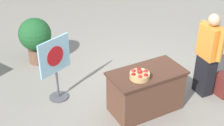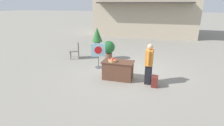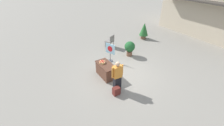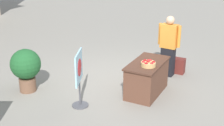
{
  "view_description": "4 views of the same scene",
  "coord_description": "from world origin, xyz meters",
  "px_view_note": "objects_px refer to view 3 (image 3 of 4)",
  "views": [
    {
      "loc": [
        -2.97,
        -4.54,
        3.57
      ],
      "look_at": [
        -0.91,
        -0.72,
        1.05
      ],
      "focal_mm": 50.0,
      "sensor_mm": 36.0,
      "label": 1
    },
    {
      "loc": [
        1.32,
        -7.58,
        3.1
      ],
      "look_at": [
        -0.58,
        -0.85,
        0.68
      ],
      "focal_mm": 28.0,
      "sensor_mm": 36.0,
      "label": 2
    },
    {
      "loc": [
        5.68,
        -4.24,
        5.17
      ],
      "look_at": [
        -0.14,
        -0.58,
        0.86
      ],
      "focal_mm": 24.0,
      "sensor_mm": 36.0,
      "label": 3
    },
    {
      "loc": [
        -6.65,
        -3.21,
        3.35
      ],
      "look_at": [
        -0.77,
        -0.18,
        0.8
      ],
      "focal_mm": 50.0,
      "sensor_mm": 36.0,
      "label": 4
    }
  ],
  "objects_px": {
    "apple_basket": "(102,62)",
    "patio_chair": "(111,40)",
    "potted_plant_far_right": "(144,30)",
    "backpack": "(116,91)",
    "person_visitor": "(117,76)",
    "potted_plant_near_right": "(130,47)",
    "poster_board": "(110,52)",
    "display_table": "(106,70)"
  },
  "relations": [
    {
      "from": "patio_chair",
      "to": "potted_plant_near_right",
      "type": "relative_size",
      "value": 0.94
    },
    {
      "from": "potted_plant_far_right",
      "to": "poster_board",
      "type": "bearing_deg",
      "value": -68.9
    },
    {
      "from": "display_table",
      "to": "poster_board",
      "type": "distance_m",
      "value": 1.67
    },
    {
      "from": "apple_basket",
      "to": "person_visitor",
      "type": "xyz_separation_m",
      "value": [
        1.49,
        0.0,
        -0.01
      ]
    },
    {
      "from": "apple_basket",
      "to": "backpack",
      "type": "xyz_separation_m",
      "value": [
        1.77,
        -0.23,
        -0.63
      ]
    },
    {
      "from": "patio_chair",
      "to": "potted_plant_near_right",
      "type": "bearing_deg",
      "value": 166.31
    },
    {
      "from": "display_table",
      "to": "person_visitor",
      "type": "distance_m",
      "value": 1.35
    },
    {
      "from": "potted_plant_near_right",
      "to": "person_visitor",
      "type": "bearing_deg",
      "value": -47.35
    },
    {
      "from": "apple_basket",
      "to": "poster_board",
      "type": "height_order",
      "value": "poster_board"
    },
    {
      "from": "potted_plant_far_right",
      "to": "backpack",
      "type": "bearing_deg",
      "value": -52.16
    },
    {
      "from": "apple_basket",
      "to": "patio_chair",
      "type": "height_order",
      "value": "patio_chair"
    },
    {
      "from": "poster_board",
      "to": "display_table",
      "type": "bearing_deg",
      "value": 27.5
    },
    {
      "from": "patio_chair",
      "to": "potted_plant_near_right",
      "type": "xyz_separation_m",
      "value": [
        1.86,
        0.4,
        0.07
      ]
    },
    {
      "from": "backpack",
      "to": "potted_plant_far_right",
      "type": "bearing_deg",
      "value": 127.84
    },
    {
      "from": "potted_plant_near_right",
      "to": "potted_plant_far_right",
      "type": "bearing_deg",
      "value": 121.41
    },
    {
      "from": "display_table",
      "to": "poster_board",
      "type": "relative_size",
      "value": 1.05
    },
    {
      "from": "apple_basket",
      "to": "patio_chair",
      "type": "bearing_deg",
      "value": 141.11
    },
    {
      "from": "display_table",
      "to": "potted_plant_far_right",
      "type": "xyz_separation_m",
      "value": [
        -2.98,
        5.5,
        0.41
      ]
    },
    {
      "from": "apple_basket",
      "to": "patio_chair",
      "type": "xyz_separation_m",
      "value": [
        -2.84,
        2.29,
        -0.28
      ]
    },
    {
      "from": "patio_chair",
      "to": "potted_plant_near_right",
      "type": "height_order",
      "value": "potted_plant_near_right"
    },
    {
      "from": "patio_chair",
      "to": "apple_basket",
      "type": "bearing_deg",
      "value": 115.2
    },
    {
      "from": "person_visitor",
      "to": "potted_plant_near_right",
      "type": "distance_m",
      "value": 3.66
    },
    {
      "from": "poster_board",
      "to": "potted_plant_far_right",
      "type": "relative_size",
      "value": 0.89
    },
    {
      "from": "backpack",
      "to": "potted_plant_near_right",
      "type": "bearing_deg",
      "value": 133.32
    },
    {
      "from": "display_table",
      "to": "poster_board",
      "type": "xyz_separation_m",
      "value": [
        -1.26,
        1.06,
        0.31
      ]
    },
    {
      "from": "potted_plant_near_right",
      "to": "potted_plant_far_right",
      "type": "distance_m",
      "value": 3.42
    },
    {
      "from": "person_visitor",
      "to": "potted_plant_near_right",
      "type": "bearing_deg",
      "value": -43.03
    },
    {
      "from": "apple_basket",
      "to": "person_visitor",
      "type": "bearing_deg",
      "value": 0.14
    },
    {
      "from": "backpack",
      "to": "potted_plant_near_right",
      "type": "distance_m",
      "value": 4.03
    },
    {
      "from": "apple_basket",
      "to": "backpack",
      "type": "height_order",
      "value": "apple_basket"
    },
    {
      "from": "apple_basket",
      "to": "potted_plant_near_right",
      "type": "xyz_separation_m",
      "value": [
        -0.98,
        2.69,
        -0.21
      ]
    },
    {
      "from": "apple_basket",
      "to": "potted_plant_far_right",
      "type": "bearing_deg",
      "value": 116.23
    },
    {
      "from": "poster_board",
      "to": "potted_plant_far_right",
      "type": "bearing_deg",
      "value": 178.56
    },
    {
      "from": "patio_chair",
      "to": "poster_board",
      "type": "bearing_deg",
      "value": 121.81
    },
    {
      "from": "backpack",
      "to": "apple_basket",
      "type": "bearing_deg",
      "value": 172.74
    },
    {
      "from": "person_visitor",
      "to": "potted_plant_near_right",
      "type": "relative_size",
      "value": 1.55
    },
    {
      "from": "apple_basket",
      "to": "potted_plant_far_right",
      "type": "distance_m",
      "value": 6.25
    },
    {
      "from": "potted_plant_far_right",
      "to": "apple_basket",
      "type": "bearing_deg",
      "value": -63.77
    },
    {
      "from": "display_table",
      "to": "apple_basket",
      "type": "distance_m",
      "value": 0.51
    },
    {
      "from": "poster_board",
      "to": "potted_plant_far_right",
      "type": "xyz_separation_m",
      "value": [
        -1.72,
        4.45,
        0.09
      ]
    },
    {
      "from": "backpack",
      "to": "poster_board",
      "type": "xyz_separation_m",
      "value": [
        -2.81,
        1.38,
        0.49
      ]
    },
    {
      "from": "patio_chair",
      "to": "potted_plant_far_right",
      "type": "xyz_separation_m",
      "value": [
        0.08,
        3.31,
        0.24
      ]
    }
  ]
}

